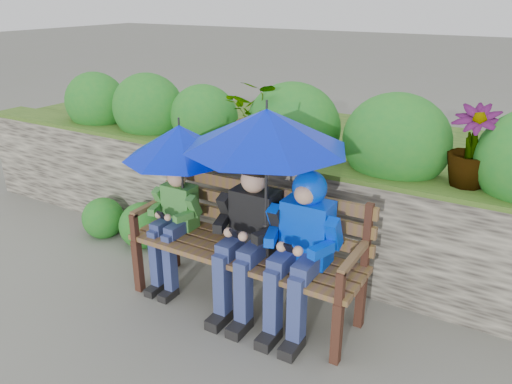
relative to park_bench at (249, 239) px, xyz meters
The scene contains 8 objects.
ground 0.58m from the park_bench, 30.28° to the right, with size 60.00×60.00×0.00m, color slate.
garden_backdrop 1.60m from the park_bench, 89.36° to the left, with size 8.00×2.87×1.72m.
park_bench is the anchor object (origin of this frame).
boy_left 0.69m from the park_bench, behind, with size 0.42×0.49×1.07m.
boy_middle 0.16m from the park_bench, 60.45° to the right, with size 0.53×0.61×1.22m.
boy_right 0.53m from the park_bench, ahead, with size 0.54×0.65×1.23m.
umbrella_left 0.94m from the park_bench, behind, with size 0.92×0.92×0.75m.
umbrella_right 0.97m from the park_bench, 24.09° to the right, with size 1.17×1.17×0.96m.
Camera 1 is at (1.81, -2.99, 2.39)m, focal length 35.00 mm.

